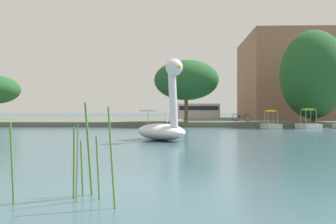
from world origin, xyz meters
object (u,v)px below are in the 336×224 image
parked_van (198,110)px  swan_boat (163,123)px  bicycle_parked (242,118)px  pedal_boat_lime (308,123)px  tree_willow_overhanging (313,75)px  tree_sapling_by_fence (186,80)px  pedal_boat_yellow (271,123)px

parked_van → swan_boat: bearing=-96.3°
swan_boat → bicycle_parked: size_ratio=2.23×
pedal_boat_lime → tree_willow_overhanging: (1.43, 3.19, 3.93)m
swan_boat → parked_van: size_ratio=0.72×
swan_boat → tree_sapling_by_fence: bearing=84.6°
pedal_boat_lime → tree_willow_overhanging: tree_willow_overhanging is taller
swan_boat → pedal_boat_yellow: size_ratio=1.72×
pedal_boat_yellow → pedal_boat_lime: pedal_boat_lime is taller
parked_van → bicycle_parked: bearing=-75.7°
tree_sapling_by_fence → tree_willow_overhanging: (10.61, -0.01, 0.45)m
pedal_boat_yellow → tree_willow_overhanging: size_ratio=0.28×
tree_willow_overhanging → pedal_boat_yellow: bearing=-145.8°
tree_sapling_by_fence → tree_willow_overhanging: bearing=-0.1°
pedal_boat_lime → bicycle_parked: 6.09m
tree_willow_overhanging → bicycle_parked: size_ratio=4.67×
bicycle_parked → parked_van: 12.65m
tree_sapling_by_fence → swan_boat: bearing=-95.4°
pedal_boat_lime → parked_van: bearing=114.4°
swan_boat → parked_van: 28.86m
swan_boat → tree_sapling_by_fence: 15.78m
pedal_boat_lime → tree_sapling_by_fence: 10.33m
tree_willow_overhanging → bicycle_parked: bearing=169.7°
swan_boat → pedal_boat_yellow: bearing=57.8°
swan_boat → pedal_boat_lime: 16.19m
tree_sapling_by_fence → parked_van: tree_sapling_by_fence is taller
pedal_boat_yellow → tree_sapling_by_fence: size_ratio=0.30×
tree_sapling_by_fence → bicycle_parked: (4.82, 1.04, -3.18)m
pedal_boat_yellow → pedal_boat_lime: bearing=-7.4°
bicycle_parked → parked_van: bearing=104.3°
tree_willow_overhanging → bicycle_parked: tree_willow_overhanging is taller
swan_boat → pedal_boat_lime: size_ratio=1.61×
pedal_boat_lime → parked_van: 18.13m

